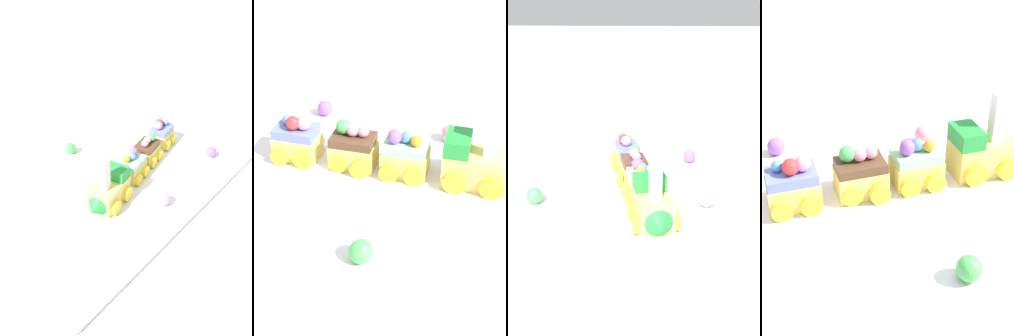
# 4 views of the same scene
# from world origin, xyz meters

# --- Properties ---
(ground_plane) EXTENTS (10.00, 10.00, 0.00)m
(ground_plane) POSITION_xyz_m (0.00, 0.00, 0.00)
(ground_plane) COLOR beige
(display_board) EXTENTS (0.67, 0.43, 0.01)m
(display_board) POSITION_xyz_m (0.00, 0.00, 0.01)
(display_board) COLOR white
(display_board) RESTS_ON ground_plane
(cake_train_locomotive) EXTENTS (0.12, 0.08, 0.11)m
(cake_train_locomotive) POSITION_xyz_m (0.11, 0.06, 0.04)
(cake_train_locomotive) COLOR #EACC66
(cake_train_locomotive) RESTS_ON display_board
(cake_car_mint) EXTENTS (0.07, 0.07, 0.07)m
(cake_car_mint) POSITION_xyz_m (0.01, 0.04, 0.04)
(cake_car_mint) COLOR #EACC66
(cake_car_mint) RESTS_ON display_board
(cake_car_chocolate) EXTENTS (0.07, 0.07, 0.07)m
(cake_car_chocolate) POSITION_xyz_m (-0.07, 0.03, 0.04)
(cake_car_chocolate) COLOR #EACC66
(cake_car_chocolate) RESTS_ON display_board
(cake_car_blueberry) EXTENTS (0.07, 0.07, 0.07)m
(cake_car_blueberry) POSITION_xyz_m (-0.15, 0.01, 0.04)
(cake_car_blueberry) COLOR #EACC66
(cake_car_blueberry) RESTS_ON display_board
(gumball_pink) EXTENTS (0.03, 0.03, 0.03)m
(gumball_pink) POSITION_xyz_m (0.03, 0.15, 0.03)
(gumball_pink) COLOR pink
(gumball_pink) RESTS_ON display_board
(gumball_green) EXTENTS (0.03, 0.03, 0.03)m
(gumball_green) POSITION_xyz_m (0.03, -0.14, 0.03)
(gumball_green) COLOR #4CBC56
(gumball_green) RESTS_ON display_board
(gumball_purple) EXTENTS (0.03, 0.03, 0.03)m
(gumball_purple) POSITION_xyz_m (-0.19, 0.14, 0.03)
(gumball_purple) COLOR #9956C6
(gumball_purple) RESTS_ON display_board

